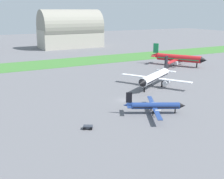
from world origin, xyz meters
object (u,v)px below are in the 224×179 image
Objects in this scene: baggage_cart_near_gate at (88,127)px; airplane_parked_jet_far at (177,58)px; airplane_foreground_turboprop at (154,106)px; airplane_midfield_jet at (155,77)px.

airplane_parked_jet_far is at bearing 66.75° from baggage_cart_near_gate.
airplane_foreground_turboprop reaches higher than baggage_cart_near_gate.
airplane_parked_jet_far reaches higher than airplane_midfield_jet.
baggage_cart_near_gate is (-21.75, -1.59, -1.77)m from airplane_foreground_turboprop.
airplane_foreground_turboprop is at bearing -76.14° from airplane_parked_jet_far.
airplane_midfield_jet is 9.00× the size of baggage_cart_near_gate.
airplane_midfield_jet is at bearing 63.97° from baggage_cart_near_gate.
airplane_foreground_turboprop is (-56.48, -56.23, -1.74)m from airplane_parked_jet_far.
airplane_midfield_jet reaches higher than airplane_foreground_turboprop.
airplane_midfield_jet is 0.92× the size of airplane_parked_jet_far.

